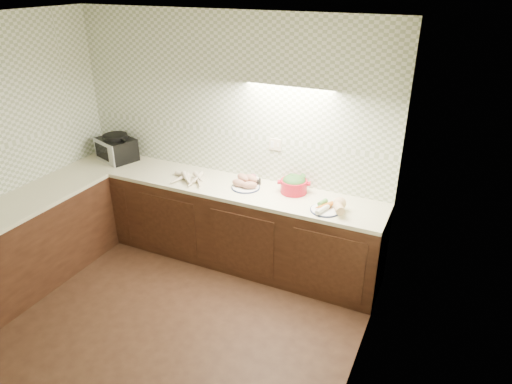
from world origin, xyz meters
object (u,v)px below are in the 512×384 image
at_px(dutch_oven, 294,184).
at_px(veg_plate, 332,206).
at_px(parsnip_pile, 187,176).
at_px(onion_bowl, 254,180).
at_px(sweet_potato_plate, 246,183).
at_px(toaster_oven, 116,148).

distance_m(dutch_oven, veg_plate, 0.51).
height_order(parsnip_pile, veg_plate, veg_plate).
xyz_separation_m(parsnip_pile, veg_plate, (1.62, -0.03, 0.01)).
bearing_deg(onion_bowl, sweet_potato_plate, -108.51).
bearing_deg(parsnip_pile, sweet_potato_plate, 6.92).
bearing_deg(onion_bowl, toaster_oven, -178.25).
relative_size(toaster_oven, dutch_oven, 1.54).
height_order(toaster_oven, sweet_potato_plate, toaster_oven).
bearing_deg(onion_bowl, parsnip_pile, -164.76).
bearing_deg(veg_plate, onion_bowl, 166.32).
distance_m(sweet_potato_plate, veg_plate, 0.96).
relative_size(toaster_oven, parsnip_pile, 1.18).
distance_m(onion_bowl, dutch_oven, 0.45).
bearing_deg(toaster_oven, onion_bowl, 21.01).
xyz_separation_m(toaster_oven, sweet_potato_plate, (1.73, -0.06, -0.09)).
relative_size(parsnip_pile, onion_bowl, 2.99).
relative_size(onion_bowl, dutch_oven, 0.44).
distance_m(sweet_potato_plate, dutch_oven, 0.50).
bearing_deg(sweet_potato_plate, veg_plate, -6.72).
distance_m(sweet_potato_plate, onion_bowl, 0.12).
distance_m(toaster_oven, onion_bowl, 1.77).
height_order(toaster_oven, veg_plate, toaster_oven).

